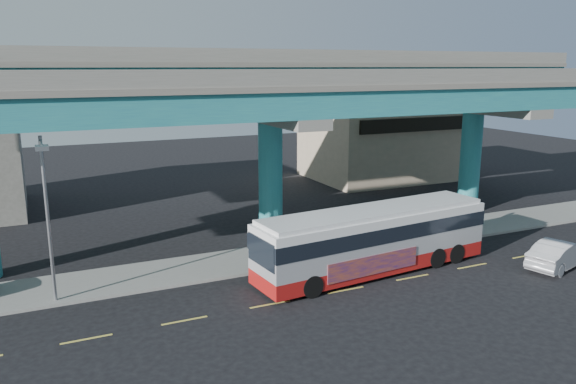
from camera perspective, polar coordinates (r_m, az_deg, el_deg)
name	(u,v)px	position (r m, az deg, el deg)	size (l,w,h in m)	color
ground	(343,288)	(28.16, 5.56, -9.68)	(120.00, 120.00, 0.00)	black
sidewalk	(295,253)	(32.68, 0.67, -6.26)	(70.00, 4.00, 0.15)	gray
lane_markings	(346,290)	(27.92, 5.87, -9.87)	(58.00, 0.12, 0.01)	#D8C64C
viaduct	(269,92)	(34.23, -1.93, 10.10)	(52.00, 12.40, 11.70)	#21677D
building_beige	(384,141)	(55.59, 9.76, 5.10)	(14.00, 10.23, 7.00)	tan
transit_bus	(374,237)	(29.91, 8.73, -4.58)	(13.59, 4.15, 3.44)	maroon
sedan	(559,254)	(33.83, 25.86, -5.67)	(4.93, 2.82, 1.54)	#B0B0B5
street_lamp	(46,198)	(26.44, -23.36, -0.58)	(0.50, 2.48, 7.60)	gray
stop_sign	(459,205)	(36.91, 16.95, -1.31)	(0.61, 0.58, 2.70)	gray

